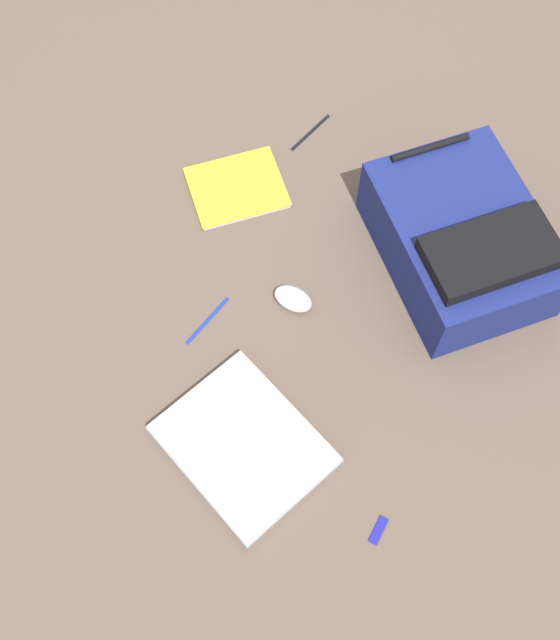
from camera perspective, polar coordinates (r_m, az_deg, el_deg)
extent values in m
plane|color=brown|center=(1.73, -0.31, 1.07)|extent=(3.50, 3.50, 0.00)
cube|color=navy|center=(1.76, 13.31, 5.84)|extent=(0.53, 0.52, 0.16)
cube|color=black|center=(1.64, 15.49, 4.90)|extent=(0.30, 0.31, 0.04)
cylinder|color=black|center=(1.78, 11.13, 12.51)|extent=(0.13, 0.15, 0.02)
cube|color=#929296|center=(1.60, -2.71, -9.31)|extent=(0.39, 0.35, 0.02)
cube|color=#B7B7BC|center=(1.59, -2.73, -9.15)|extent=(0.39, 0.35, 0.01)
cube|color=silver|center=(1.89, -3.23, 9.78)|extent=(0.28, 0.28, 0.01)
cube|color=yellow|center=(1.88, -3.24, 9.90)|extent=(0.29, 0.29, 0.00)
ellipsoid|color=silver|center=(1.72, 0.98, 1.60)|extent=(0.09, 0.06, 0.04)
cylinder|color=black|center=(2.00, 2.28, 13.86)|extent=(0.04, 0.14, 0.01)
cylinder|color=#1933B2|center=(1.72, -5.43, 0.00)|extent=(0.03, 0.14, 0.01)
cube|color=#191999|center=(1.58, 7.37, -15.28)|extent=(0.02, 0.06, 0.01)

